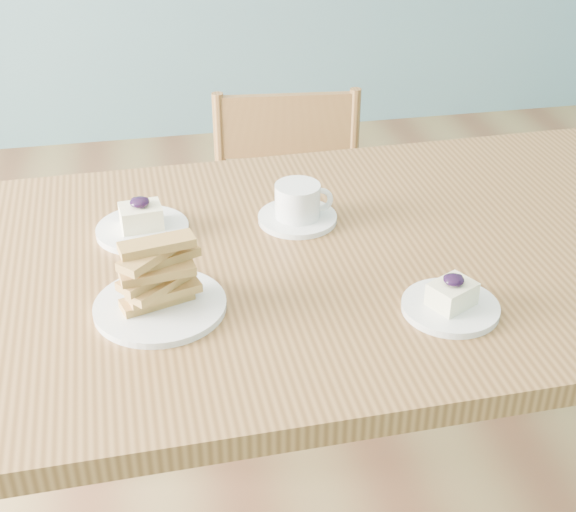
{
  "coord_description": "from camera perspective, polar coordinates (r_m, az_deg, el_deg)",
  "views": [
    {
      "loc": [
        0.03,
        -1.34,
        1.61
      ],
      "look_at": [
        0.29,
        -0.05,
        0.8
      ],
      "focal_mm": 50.0,
      "sensor_mm": 36.0,
      "label": 1
    }
  ],
  "objects": [
    {
      "name": "cheesecake_plate_near",
      "position": [
        1.36,
        11.52,
        -3.2
      ],
      "size": [
        0.16,
        0.16,
        0.07
      ],
      "rotation": [
        0.0,
        0.0,
        0.47
      ],
      "color": "white",
      "rests_on": "dining_table"
    },
    {
      "name": "dining_table",
      "position": [
        1.54,
        2.57,
        -2.33
      ],
      "size": [
        1.57,
        0.92,
        0.83
      ],
      "rotation": [
        0.0,
        0.0,
        0.02
      ],
      "color": "olive",
      "rests_on": "ground"
    },
    {
      "name": "biscotti_plate",
      "position": [
        1.33,
        -9.22,
        -2.13
      ],
      "size": [
        0.22,
        0.22,
        0.13
      ],
      "rotation": [
        0.0,
        0.0,
        0.38
      ],
      "color": "white",
      "rests_on": "dining_table"
    },
    {
      "name": "cheesecake_plate_far",
      "position": [
        1.58,
        -10.35,
        2.26
      ],
      "size": [
        0.18,
        0.18,
        0.08
      ],
      "rotation": [
        0.0,
        0.0,
        0.11
      ],
      "color": "white",
      "rests_on": "dining_table"
    },
    {
      "name": "coffee_cup",
      "position": [
        1.59,
        0.73,
        3.6
      ],
      "size": [
        0.16,
        0.16,
        0.08
      ],
      "rotation": [
        0.0,
        0.0,
        -0.12
      ],
      "color": "white",
      "rests_on": "dining_table"
    },
    {
      "name": "dining_chair",
      "position": [
        2.21,
        0.25,
        -0.12
      ],
      "size": [
        0.44,
        0.42,
        0.88
      ],
      "rotation": [
        0.0,
        0.0,
        -0.1
      ],
      "color": "olive",
      "rests_on": "ground"
    }
  ]
}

